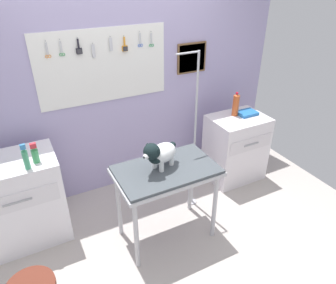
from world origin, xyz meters
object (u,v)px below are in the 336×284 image
(dog, at_px, (159,153))
(cabinet_right, at_px, (235,148))
(soda_bottle, at_px, (236,105))
(grooming_table, at_px, (166,177))
(counter_left, at_px, (20,201))
(grooming_arm, at_px, (194,141))

(dog, distance_m, cabinet_right, 1.51)
(dog, xyz_separation_m, soda_bottle, (1.31, 0.58, -0.00))
(grooming_table, distance_m, counter_left, 1.45)
(cabinet_right, bearing_deg, soda_bottle, 95.35)
(grooming_table, xyz_separation_m, soda_bottle, (1.25, 0.61, 0.25))
(soda_bottle, bearing_deg, cabinet_right, -84.65)
(grooming_table, xyz_separation_m, cabinet_right, (1.26, 0.53, -0.31))
(counter_left, bearing_deg, soda_bottle, -0.72)
(grooming_table, distance_m, soda_bottle, 1.42)
(cabinet_right, bearing_deg, dog, -159.06)
(grooming_arm, relative_size, dog, 4.41)
(soda_bottle, bearing_deg, grooming_arm, -158.56)
(grooming_table, height_order, dog, dog)
(grooming_arm, bearing_deg, grooming_table, -147.52)
(dog, relative_size, counter_left, 0.44)
(dog, height_order, cabinet_right, dog)
(cabinet_right, height_order, soda_bottle, soda_bottle)
(grooming_table, distance_m, dog, 0.26)
(counter_left, relative_size, soda_bottle, 3.10)
(dog, bearing_deg, cabinet_right, 20.94)
(grooming_table, relative_size, soda_bottle, 3.23)
(cabinet_right, bearing_deg, grooming_table, -157.11)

